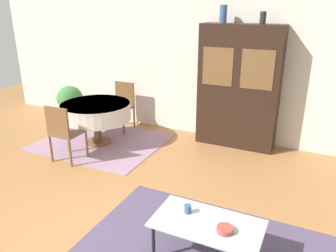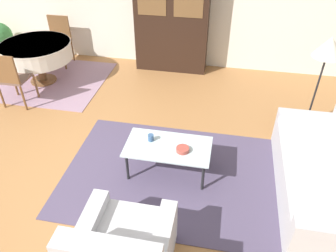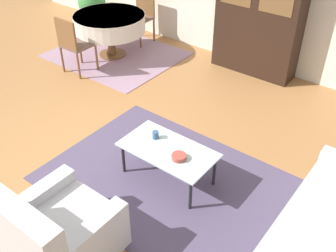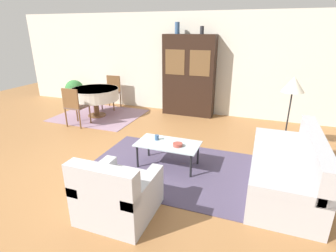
# 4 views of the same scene
# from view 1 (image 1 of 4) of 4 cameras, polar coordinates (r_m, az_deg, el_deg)

# --- Properties ---
(ground_plane) EXTENTS (14.00, 14.00, 0.00)m
(ground_plane) POSITION_cam_1_polar(r_m,az_deg,el_deg) (3.81, -12.71, -19.98)
(ground_plane) COLOR #9E6B3D
(wall_back) EXTENTS (10.00, 0.06, 2.70)m
(wall_back) POSITION_cam_1_polar(r_m,az_deg,el_deg) (6.23, 7.36, 10.22)
(wall_back) COLOR beige
(wall_back) RESTS_ON ground_plane
(dining_rug) EXTENTS (2.21, 1.86, 0.01)m
(dining_rug) POSITION_cam_1_polar(r_m,az_deg,el_deg) (6.30, -11.39, -2.70)
(dining_rug) COLOR gray
(dining_rug) RESTS_ON ground_plane
(coffee_table) EXTENTS (1.07, 0.59, 0.43)m
(coffee_table) POSITION_cam_1_polar(r_m,az_deg,el_deg) (3.38, 6.82, -16.93)
(coffee_table) COLOR black
(coffee_table) RESTS_ON area_rug
(display_cabinet) EXTENTS (1.39, 0.42, 2.14)m
(display_cabinet) POSITION_cam_1_polar(r_m,az_deg,el_deg) (5.88, 12.16, 6.56)
(display_cabinet) COLOR black
(display_cabinet) RESTS_ON ground_plane
(dining_table) EXTENTS (1.26, 1.26, 0.76)m
(dining_table) POSITION_cam_1_polar(r_m,az_deg,el_deg) (6.07, -12.42, 2.50)
(dining_table) COLOR brown
(dining_table) RESTS_ON dining_rug
(dining_chair_near) EXTENTS (0.44, 0.44, 0.95)m
(dining_chair_near) POSITION_cam_1_polar(r_m,az_deg,el_deg) (5.49, -17.73, -0.66)
(dining_chair_near) COLOR brown
(dining_chair_near) RESTS_ON dining_rug
(dining_chair_far) EXTENTS (0.44, 0.44, 0.95)m
(dining_chair_far) POSITION_cam_1_polar(r_m,az_deg,el_deg) (6.75, -8.00, 4.00)
(dining_chair_far) COLOR brown
(dining_chair_far) RESTS_ON dining_rug
(cup) EXTENTS (0.07, 0.07, 0.09)m
(cup) POSITION_cam_1_polar(r_m,az_deg,el_deg) (3.44, 3.46, -14.21)
(cup) COLOR #33517A
(cup) RESTS_ON coffee_table
(bowl) EXTENTS (0.16, 0.16, 0.05)m
(bowl) POSITION_cam_1_polar(r_m,az_deg,el_deg) (3.25, 9.88, -17.33)
(bowl) COLOR #9E4238
(bowl) RESTS_ON coffee_table
(vase_tall) EXTENTS (0.12, 0.12, 0.29)m
(vase_tall) POSITION_cam_1_polar(r_m,az_deg,el_deg) (5.82, 9.60, 18.68)
(vase_tall) COLOR #33517A
(vase_tall) RESTS_ON display_cabinet
(vase_short) EXTENTS (0.10, 0.10, 0.19)m
(vase_short) POSITION_cam_1_polar(r_m,az_deg,el_deg) (5.67, 16.20, 17.65)
(vase_short) COLOR #232328
(vase_short) RESTS_ON display_cabinet
(potted_plant) EXTENTS (0.57, 0.57, 0.76)m
(potted_plant) POSITION_cam_1_polar(r_m,az_deg,el_deg) (7.60, -16.68, 4.29)
(potted_plant) COLOR beige
(potted_plant) RESTS_ON ground_plane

